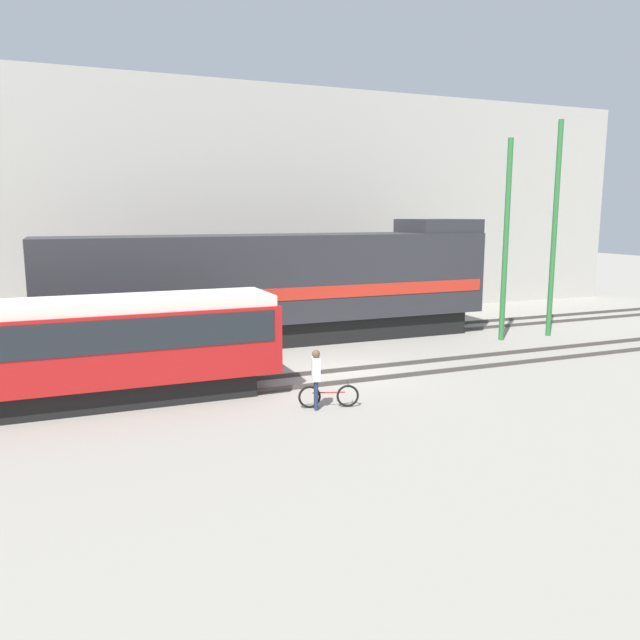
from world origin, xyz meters
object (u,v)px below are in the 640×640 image
freight_locomotive (279,286)px  streetcar (62,347)px  person (316,373)px  utility_pole_center (554,230)px  utility_pole_left (506,241)px  bicycle (329,396)px

freight_locomotive → streetcar: 10.48m
person → utility_pole_center: (13.49, 5.92, 3.60)m
utility_pole_left → bicycle: bearing=-150.8°
freight_locomotive → utility_pole_left: bearing=-19.2°
streetcar → person: 7.03m
freight_locomotive → streetcar: (-8.40, -6.24, -0.66)m
streetcar → bicycle: size_ratio=7.23×
freight_locomotive → utility_pole_left: 9.65m
freight_locomotive → person: bearing=-102.4°
streetcar → person: size_ratio=7.09×
streetcar → utility_pole_center: size_ratio=1.29×
streetcar → person: (6.41, -2.80, -0.69)m
utility_pole_left → person: bearing=-151.6°
freight_locomotive → streetcar: bearing=-143.4°
bicycle → streetcar: bearing=157.9°
utility_pole_center → utility_pole_left: bearing=-180.0°
freight_locomotive → person: 9.35m
utility_pole_left → utility_pole_center: bearing=0.0°
bicycle → person: 0.80m
freight_locomotive → person: (-1.99, -9.04, -1.35)m
utility_pole_center → streetcar: bearing=-171.1°
utility_pole_center → bicycle: bearing=-155.8°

